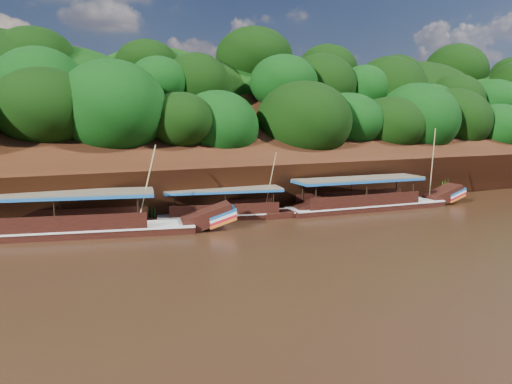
% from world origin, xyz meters
% --- Properties ---
extents(ground, '(160.00, 160.00, 0.00)m').
position_xyz_m(ground, '(0.00, 0.00, 0.00)').
color(ground, black).
rests_on(ground, ground).
extents(riverbank, '(120.00, 30.06, 19.40)m').
position_xyz_m(riverbank, '(-0.01, 22.73, 1.89)').
color(riverbank, black).
rests_on(riverbank, ground).
extents(boat_0, '(16.07, 3.41, 6.84)m').
position_xyz_m(boat_0, '(10.67, 6.59, 0.59)').
color(boat_0, black).
rests_on(boat_0, ground).
extents(boat_1, '(12.84, 4.52, 5.24)m').
position_xyz_m(boat_1, '(-0.44, 8.12, 0.50)').
color(boat_1, black).
rests_on(boat_1, ground).
extents(boat_2, '(17.33, 6.12, 6.04)m').
position_xyz_m(boat_2, '(-11.11, 7.32, 0.61)').
color(boat_2, black).
rests_on(boat_2, ground).
extents(reeds, '(50.15, 2.20, 2.10)m').
position_xyz_m(reeds, '(-2.83, 9.58, 0.91)').
color(reeds, '#2D701C').
rests_on(reeds, ground).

